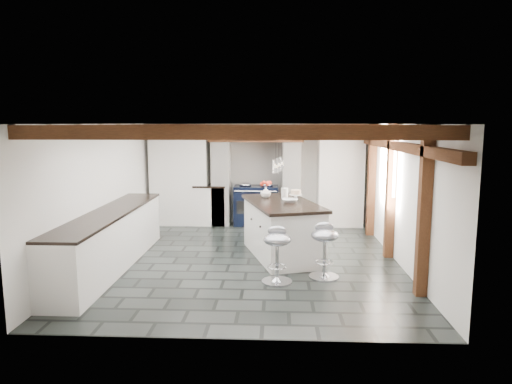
{
  "coord_description": "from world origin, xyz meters",
  "views": [
    {
      "loc": [
        0.47,
        -7.61,
        2.31
      ],
      "look_at": [
        0.1,
        0.4,
        1.1
      ],
      "focal_mm": 32.0,
      "sensor_mm": 36.0,
      "label": 1
    }
  ],
  "objects_px": {
    "bar_stool_near": "(324,244)",
    "bar_stool_far": "(277,248)",
    "kitchen_island": "(282,228)",
    "range_cooker": "(256,205)"
  },
  "relations": [
    {
      "from": "range_cooker",
      "to": "kitchen_island",
      "type": "distance_m",
      "value": 2.58
    },
    {
      "from": "range_cooker",
      "to": "bar_stool_far",
      "type": "distance_m",
      "value": 3.9
    },
    {
      "from": "kitchen_island",
      "to": "bar_stool_near",
      "type": "height_order",
      "value": "kitchen_island"
    },
    {
      "from": "range_cooker",
      "to": "bar_stool_near",
      "type": "relative_size",
      "value": 1.19
    },
    {
      "from": "kitchen_island",
      "to": "range_cooker",
      "type": "bearing_deg",
      "value": 85.98
    },
    {
      "from": "range_cooker",
      "to": "bar_stool_near",
      "type": "bearing_deg",
      "value": -71.87
    },
    {
      "from": "bar_stool_near",
      "to": "bar_stool_far",
      "type": "bearing_deg",
      "value": -161.79
    },
    {
      "from": "range_cooker",
      "to": "kitchen_island",
      "type": "bearing_deg",
      "value": -77.29
    },
    {
      "from": "range_cooker",
      "to": "bar_stool_near",
      "type": "distance_m",
      "value": 3.82
    },
    {
      "from": "bar_stool_far",
      "to": "bar_stool_near",
      "type": "bearing_deg",
      "value": 24.26
    }
  ]
}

